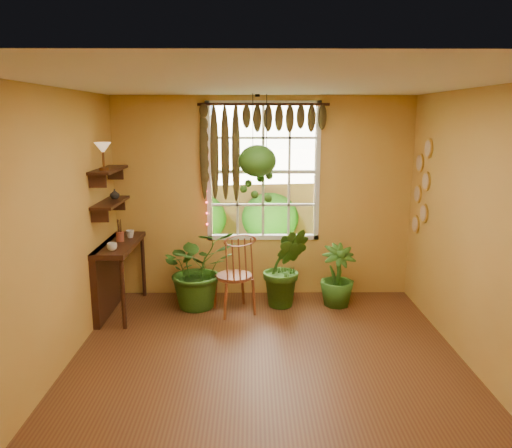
% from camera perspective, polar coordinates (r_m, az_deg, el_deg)
% --- Properties ---
extents(floor, '(4.50, 4.50, 0.00)m').
position_cam_1_polar(floor, '(5.03, 1.36, -16.64)').
color(floor, brown).
rests_on(floor, ground).
extents(ceiling, '(4.50, 4.50, 0.00)m').
position_cam_1_polar(ceiling, '(4.42, 1.55, 15.73)').
color(ceiling, silver).
rests_on(ceiling, wall_back).
extents(wall_back, '(4.00, 0.00, 4.00)m').
position_cam_1_polar(wall_back, '(6.75, 0.82, 3.00)').
color(wall_back, gold).
rests_on(wall_back, floor).
extents(wall_left, '(0.00, 4.50, 4.50)m').
position_cam_1_polar(wall_left, '(4.90, -22.64, -1.46)').
color(wall_left, gold).
rests_on(wall_left, floor).
extents(wall_right, '(0.00, 4.50, 4.50)m').
position_cam_1_polar(wall_right, '(5.02, 24.92, -1.35)').
color(wall_right, gold).
rests_on(wall_right, floor).
extents(window, '(1.52, 0.10, 1.86)m').
position_cam_1_polar(window, '(6.73, 0.82, 5.99)').
color(window, silver).
rests_on(window, wall_back).
extents(valance_vine, '(1.70, 0.12, 1.10)m').
position_cam_1_polar(valance_vine, '(6.57, 0.11, 10.88)').
color(valance_vine, '#361C0E').
rests_on(valance_vine, window).
extents(string_lights, '(0.03, 0.03, 1.54)m').
position_cam_1_polar(string_lights, '(6.66, -5.75, 6.30)').
color(string_lights, '#FF2633').
rests_on(string_lights, window).
extents(wall_plates, '(0.04, 0.32, 1.10)m').
position_cam_1_polar(wall_plates, '(6.61, 18.38, 3.95)').
color(wall_plates, '#FFF4D0').
rests_on(wall_plates, wall_right).
extents(counter_ledge, '(0.40, 1.20, 0.90)m').
position_cam_1_polar(counter_ledge, '(6.53, -16.12, -4.98)').
color(counter_ledge, '#361C0E').
rests_on(counter_ledge, floor).
extents(shelf_lower, '(0.25, 0.90, 0.04)m').
position_cam_1_polar(shelf_lower, '(6.33, -16.27, 2.37)').
color(shelf_lower, '#361C0E').
rests_on(shelf_lower, wall_left).
extents(shelf_upper, '(0.25, 0.90, 0.04)m').
position_cam_1_polar(shelf_upper, '(6.28, -16.49, 5.97)').
color(shelf_upper, '#361C0E').
rests_on(shelf_upper, wall_left).
extents(backyard, '(14.00, 10.00, 12.00)m').
position_cam_1_polar(backyard, '(11.35, 1.51, 6.40)').
color(backyard, '#285418').
rests_on(backyard, ground).
extents(windsor_chair, '(0.58, 0.60, 1.20)m').
position_cam_1_polar(windsor_chair, '(6.29, -2.38, -7.13)').
color(windsor_chair, brown).
rests_on(windsor_chair, floor).
extents(potted_plant_left, '(1.18, 1.11, 1.04)m').
position_cam_1_polar(potted_plant_left, '(6.46, -6.59, -5.04)').
color(potted_plant_left, '#1D4312').
rests_on(potted_plant_left, floor).
extents(potted_plant_mid, '(0.58, 0.47, 1.05)m').
position_cam_1_polar(potted_plant_mid, '(6.45, 3.39, -4.97)').
color(potted_plant_mid, '#1D4312').
rests_on(potted_plant_mid, floor).
extents(potted_plant_right, '(0.55, 0.55, 0.81)m').
position_cam_1_polar(potted_plant_right, '(6.59, 9.29, -5.85)').
color(potted_plant_right, '#1D4312').
rests_on(potted_plant_right, floor).
extents(hanging_basket, '(0.48, 0.48, 1.35)m').
position_cam_1_polar(hanging_basket, '(6.36, 0.16, 7.10)').
color(hanging_basket, black).
rests_on(hanging_basket, ceiling).
extents(cup_a, '(0.15, 0.15, 0.09)m').
position_cam_1_polar(cup_a, '(6.03, -16.14, -2.51)').
color(cup_a, silver).
rests_on(cup_a, counter_ledge).
extents(cup_b, '(0.12, 0.12, 0.10)m').
position_cam_1_polar(cup_b, '(6.61, -14.20, -1.12)').
color(cup_b, beige).
rests_on(cup_b, counter_ledge).
extents(brush_jar, '(0.10, 0.10, 0.35)m').
position_cam_1_polar(brush_jar, '(6.43, -15.32, -0.71)').
color(brush_jar, brown).
rests_on(brush_jar, counter_ledge).
extents(shelf_vase, '(0.14, 0.14, 0.12)m').
position_cam_1_polar(shelf_vase, '(6.49, -15.85, 3.33)').
color(shelf_vase, '#B2AD99').
rests_on(shelf_vase, shelf_lower).
extents(tiffany_lamp, '(0.19, 0.19, 0.32)m').
position_cam_1_polar(tiffany_lamp, '(6.03, -17.10, 8.12)').
color(tiffany_lamp, '#563418').
rests_on(tiffany_lamp, shelf_upper).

